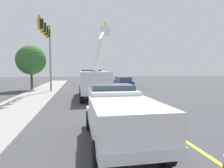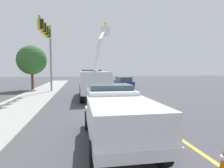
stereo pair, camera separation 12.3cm
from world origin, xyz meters
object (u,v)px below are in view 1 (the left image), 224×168
traffic_cone_mid_front (109,89)px  service_pickup_truck (119,114)px  passing_minivan (123,82)px  traffic_signal_mast (47,41)px  utility_bucket_truck (93,81)px

traffic_cone_mid_front → service_pickup_truck: bearing=170.9°
service_pickup_truck → passing_minivan: service_pickup_truck is taller
passing_minivan → traffic_signal_mast: size_ratio=0.61×
passing_minivan → utility_bucket_truck: bearing=146.6°
service_pickup_truck → traffic_cone_mid_front: size_ratio=8.00×
utility_bucket_truck → service_pickup_truck: size_ratio=1.46×
utility_bucket_truck → service_pickup_truck: bearing=178.5°
passing_minivan → traffic_signal_mast: 11.48m
service_pickup_truck → passing_minivan: bearing=-15.2°
traffic_cone_mid_front → passing_minivan: bearing=-38.4°
passing_minivan → traffic_signal_mast: bearing=113.8°
service_pickup_truck → utility_bucket_truck: bearing=-1.5°
utility_bucket_truck → service_pickup_truck: (-11.89, 0.31, -0.51)m
traffic_cone_mid_front → traffic_signal_mast: size_ratio=0.09×
service_pickup_truck → traffic_cone_mid_front: bearing=-9.1°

